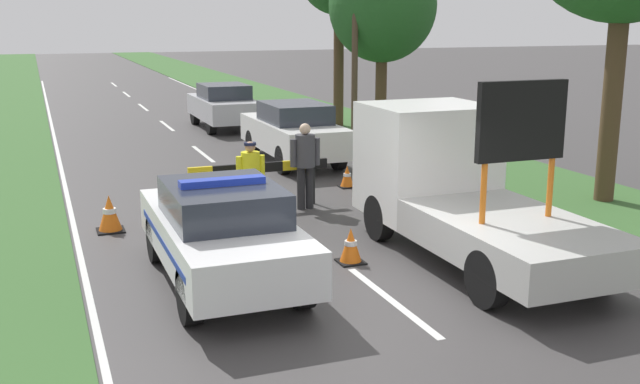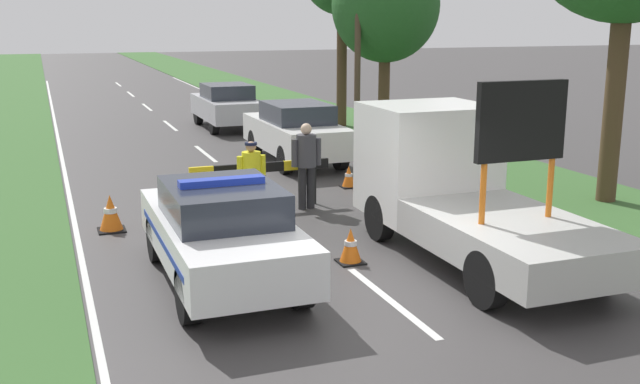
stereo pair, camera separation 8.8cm
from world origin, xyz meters
name	(u,v)px [view 2 (the right image)]	position (x,y,z in m)	size (l,w,h in m)	color
ground_plane	(382,294)	(0.00, 0.00, 0.00)	(160.00, 160.00, 0.00)	#3D3A3A
lane_markings	(198,148)	(0.00, 13.36, 0.00)	(8.09, 55.81, 0.01)	silver
grass_verge_right	(315,113)	(6.25, 20.00, 0.01)	(4.30, 120.00, 0.03)	#38602D
police_car	(221,231)	(-2.05, 1.30, 0.81)	(1.79, 4.52, 1.64)	white
work_truck	(456,186)	(2.05, 1.49, 1.14)	(2.11, 5.50, 3.04)	white
road_barrier	(261,171)	(-0.26, 5.43, 0.81)	(2.99, 0.08, 0.98)	black
police_officer	(252,174)	(-0.70, 4.50, 0.95)	(0.57, 0.36, 1.60)	#191E38
pedestrian_civilian	(306,159)	(0.63, 5.10, 1.06)	(0.65, 0.41, 1.80)	#232326
traffic_cone_near_police	(111,213)	(-3.36, 4.80, 0.34)	(0.50, 0.50, 0.69)	black
traffic_cone_centre_front	(349,177)	(2.24, 6.66, 0.26)	(0.37, 0.37, 0.52)	black
traffic_cone_near_truck	(351,246)	(0.12, 1.49, 0.29)	(0.42, 0.42, 0.58)	black
queued_car_van_white	(296,131)	(2.08, 10.09, 0.86)	(1.76, 4.60, 1.65)	silver
queued_car_sedan_silver	(227,105)	(1.84, 17.19, 0.83)	(1.79, 4.33, 1.60)	#B2B2B7
roadside_tree_near_right	(386,6)	(6.58, 14.00, 4.30)	(3.61, 3.61, 6.22)	#4C3823
utility_pole	(358,41)	(5.19, 13.07, 3.18)	(1.20, 0.20, 6.12)	#473828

